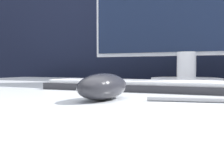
{
  "coord_description": "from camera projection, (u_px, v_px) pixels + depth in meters",
  "views": [
    {
      "loc": [
        0.16,
        -0.58,
        0.78
      ],
      "look_at": [
        -0.03,
        -0.14,
        0.75
      ],
      "focal_mm": 42.0,
      "sensor_mm": 36.0,
      "label": 1
    }
  ],
  "objects": [
    {
      "name": "keyboard",
      "position": [
        133.0,
        85.0,
        0.63
      ],
      "size": [
        0.44,
        0.14,
        0.02
      ],
      "rotation": [
        0.0,
        0.0,
        0.05
      ],
      "color": "#28282D",
      "rests_on": "desk"
    },
    {
      "name": "partition_panel",
      "position": [
        192.0,
        91.0,
        1.24
      ],
      "size": [
        5.0,
        0.03,
        1.34
      ],
      "color": "black",
      "rests_on": "ground_plane"
    },
    {
      "name": "computer_mouse_near",
      "position": [
        103.0,
        87.0,
        0.45
      ],
      "size": [
        0.08,
        0.13,
        0.05
      ],
      "rotation": [
        0.0,
        0.0,
        -0.12
      ],
      "color": "#232328",
      "rests_on": "desk"
    },
    {
      "name": "monitor",
      "position": [
        187.0,
        12.0,
        0.84
      ],
      "size": [
        0.65,
        0.23,
        0.44
      ],
      "color": "white",
      "rests_on": "desk"
    },
    {
      "name": "pen",
      "position": [
        197.0,
        100.0,
        0.42
      ],
      "size": [
        0.15,
        0.04,
        0.01
      ],
      "rotation": [
        0.0,
        0.0,
        0.22
      ],
      "color": "#99999E",
      "rests_on": "desk"
    }
  ]
}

